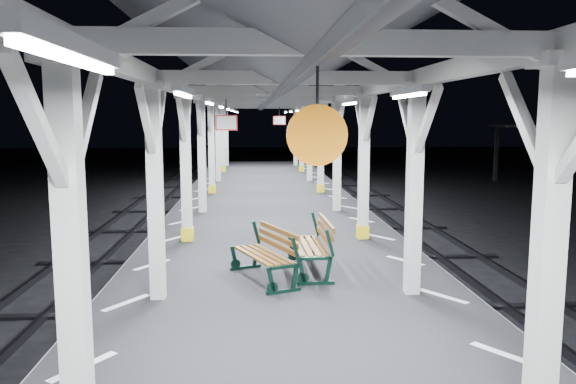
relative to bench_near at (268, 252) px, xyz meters
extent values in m
plane|color=black|center=(0.26, 1.10, -1.48)|extent=(120.00, 120.00, 0.00)
cube|color=black|center=(0.26, 1.10, -0.98)|extent=(6.00, 50.00, 1.00)
cube|color=silver|center=(-2.19, 1.10, -0.48)|extent=(1.00, 48.00, 0.01)
cube|color=silver|center=(2.71, 1.10, -0.48)|extent=(1.00, 48.00, 0.01)
cube|color=#2D2D33|center=(-4.19, 1.10, -1.40)|extent=(0.08, 60.00, 0.16)
cube|color=black|center=(-4.74, 1.10, -1.45)|extent=(2.20, 0.22, 0.06)
cube|color=#2D2D33|center=(4.71, 1.10, -1.40)|extent=(0.08, 60.00, 0.16)
cube|color=#2D2D33|center=(5.81, 1.10, -1.40)|extent=(0.08, 60.00, 0.16)
cube|color=black|center=(5.26, 1.10, -1.45)|extent=(2.20, 0.22, 0.06)
cube|color=silver|center=(-1.74, -4.90, 1.12)|extent=(0.22, 0.22, 3.20)
cube|color=silver|center=(-1.74, -4.90, 2.78)|extent=(0.40, 0.40, 0.12)
cube|color=silver|center=(-1.74, -4.35, 2.27)|extent=(0.10, 0.99, 0.99)
cube|color=silver|center=(-1.74, -5.45, 2.27)|extent=(0.10, 0.99, 0.99)
cube|color=silver|center=(-1.74, -0.90, 1.12)|extent=(0.22, 0.22, 3.20)
cube|color=silver|center=(-1.74, -0.90, 2.78)|extent=(0.40, 0.40, 0.12)
cube|color=silver|center=(-1.74, -0.35, 2.27)|extent=(0.10, 0.99, 0.99)
cube|color=silver|center=(-1.74, -1.45, 2.27)|extent=(0.10, 0.99, 0.99)
cube|color=silver|center=(-1.74, 3.10, 1.12)|extent=(0.22, 0.22, 3.20)
cube|color=silver|center=(-1.74, 3.10, 2.78)|extent=(0.40, 0.40, 0.12)
cube|color=yellow|center=(-1.74, 3.10, -0.30)|extent=(0.26, 0.26, 0.30)
cube|color=silver|center=(-1.74, 3.65, 2.27)|extent=(0.10, 0.99, 0.99)
cube|color=silver|center=(-1.74, 2.55, 2.27)|extent=(0.10, 0.99, 0.99)
cube|color=silver|center=(-1.74, 7.10, 1.12)|extent=(0.22, 0.22, 3.20)
cube|color=silver|center=(-1.74, 7.10, 2.78)|extent=(0.40, 0.40, 0.12)
cube|color=silver|center=(-1.74, 7.65, 2.27)|extent=(0.10, 0.99, 0.99)
cube|color=silver|center=(-1.74, 6.55, 2.27)|extent=(0.10, 0.99, 0.99)
cube|color=silver|center=(-1.74, 11.10, 1.12)|extent=(0.22, 0.22, 3.20)
cube|color=silver|center=(-1.74, 11.10, 2.78)|extent=(0.40, 0.40, 0.12)
cube|color=yellow|center=(-1.74, 11.10, -0.30)|extent=(0.26, 0.26, 0.30)
cube|color=silver|center=(-1.74, 11.65, 2.27)|extent=(0.10, 0.99, 0.99)
cube|color=silver|center=(-1.74, 10.55, 2.27)|extent=(0.10, 0.99, 0.99)
cube|color=silver|center=(-1.74, 15.10, 1.12)|extent=(0.22, 0.22, 3.20)
cube|color=silver|center=(-1.74, 15.10, 2.78)|extent=(0.40, 0.40, 0.12)
cube|color=silver|center=(-1.74, 15.65, 2.27)|extent=(0.10, 0.99, 0.99)
cube|color=silver|center=(-1.74, 14.55, 2.27)|extent=(0.10, 0.99, 0.99)
cube|color=silver|center=(-1.74, 19.10, 1.12)|extent=(0.22, 0.22, 3.20)
cube|color=silver|center=(-1.74, 19.10, 2.78)|extent=(0.40, 0.40, 0.12)
cube|color=yellow|center=(-1.74, 19.10, -0.30)|extent=(0.26, 0.26, 0.30)
cube|color=silver|center=(-1.74, 19.65, 2.27)|extent=(0.10, 0.99, 0.99)
cube|color=silver|center=(-1.74, 18.55, 2.27)|extent=(0.10, 0.99, 0.99)
cube|color=silver|center=(-1.74, 23.10, 1.12)|extent=(0.22, 0.22, 3.20)
cube|color=silver|center=(-1.74, 23.10, 2.78)|extent=(0.40, 0.40, 0.12)
cube|color=silver|center=(-1.74, 23.65, 2.27)|extent=(0.10, 0.99, 0.99)
cube|color=silver|center=(-1.74, 22.55, 2.27)|extent=(0.10, 0.99, 0.99)
cube|color=silver|center=(2.26, -4.90, 1.12)|extent=(0.22, 0.22, 3.20)
cube|color=silver|center=(2.26, -4.90, 2.78)|extent=(0.40, 0.40, 0.12)
cube|color=silver|center=(2.26, -4.35, 2.27)|extent=(0.10, 0.99, 0.99)
cube|color=silver|center=(2.26, -0.90, 1.12)|extent=(0.22, 0.22, 3.20)
cube|color=silver|center=(2.26, -0.90, 2.78)|extent=(0.40, 0.40, 0.12)
cube|color=silver|center=(2.26, -0.35, 2.27)|extent=(0.10, 0.99, 0.99)
cube|color=silver|center=(2.26, -1.45, 2.27)|extent=(0.10, 0.99, 0.99)
cube|color=silver|center=(2.26, 3.10, 1.12)|extent=(0.22, 0.22, 3.20)
cube|color=silver|center=(2.26, 3.10, 2.78)|extent=(0.40, 0.40, 0.12)
cube|color=yellow|center=(2.26, 3.10, -0.30)|extent=(0.26, 0.26, 0.30)
cube|color=silver|center=(2.26, 3.65, 2.27)|extent=(0.10, 0.99, 0.99)
cube|color=silver|center=(2.26, 2.55, 2.27)|extent=(0.10, 0.99, 0.99)
cube|color=silver|center=(2.26, 7.10, 1.12)|extent=(0.22, 0.22, 3.20)
cube|color=silver|center=(2.26, 7.10, 2.78)|extent=(0.40, 0.40, 0.12)
cube|color=silver|center=(2.26, 7.65, 2.27)|extent=(0.10, 0.99, 0.99)
cube|color=silver|center=(2.26, 6.55, 2.27)|extent=(0.10, 0.99, 0.99)
cube|color=silver|center=(2.26, 11.10, 1.12)|extent=(0.22, 0.22, 3.20)
cube|color=silver|center=(2.26, 11.10, 2.78)|extent=(0.40, 0.40, 0.12)
cube|color=yellow|center=(2.26, 11.10, -0.30)|extent=(0.26, 0.26, 0.30)
cube|color=silver|center=(2.26, 11.65, 2.27)|extent=(0.10, 0.99, 0.99)
cube|color=silver|center=(2.26, 10.55, 2.27)|extent=(0.10, 0.99, 0.99)
cube|color=silver|center=(2.26, 15.10, 1.12)|extent=(0.22, 0.22, 3.20)
cube|color=silver|center=(2.26, 15.10, 2.78)|extent=(0.40, 0.40, 0.12)
cube|color=silver|center=(2.26, 15.65, 2.27)|extent=(0.10, 0.99, 0.99)
cube|color=silver|center=(2.26, 14.55, 2.27)|extent=(0.10, 0.99, 0.99)
cube|color=silver|center=(2.26, 19.10, 1.12)|extent=(0.22, 0.22, 3.20)
cube|color=silver|center=(2.26, 19.10, 2.78)|extent=(0.40, 0.40, 0.12)
cube|color=yellow|center=(2.26, 19.10, -0.30)|extent=(0.26, 0.26, 0.30)
cube|color=silver|center=(2.26, 19.65, 2.27)|extent=(0.10, 0.99, 0.99)
cube|color=silver|center=(2.26, 18.55, 2.27)|extent=(0.10, 0.99, 0.99)
cube|color=silver|center=(2.26, 23.10, 1.12)|extent=(0.22, 0.22, 3.20)
cube|color=silver|center=(2.26, 23.10, 2.78)|extent=(0.40, 0.40, 0.12)
cube|color=silver|center=(2.26, 23.65, 2.27)|extent=(0.10, 0.99, 0.99)
cube|color=silver|center=(2.26, 22.55, 2.27)|extent=(0.10, 0.99, 0.99)
cube|color=silver|center=(-1.74, 1.10, 2.90)|extent=(0.18, 48.00, 0.24)
cube|color=silver|center=(2.26, 1.10, 2.90)|extent=(0.18, 48.00, 0.24)
cube|color=silver|center=(0.26, -4.90, 2.90)|extent=(4.20, 0.14, 0.20)
cube|color=silver|center=(0.26, -0.90, 2.90)|extent=(4.20, 0.14, 0.20)
cube|color=silver|center=(0.26, 3.10, 2.90)|extent=(4.20, 0.14, 0.20)
cube|color=silver|center=(0.26, 7.10, 2.90)|extent=(4.20, 0.14, 0.20)
cube|color=silver|center=(0.26, 11.10, 2.90)|extent=(4.20, 0.14, 0.20)
cube|color=silver|center=(0.26, 15.10, 2.90)|extent=(4.20, 0.14, 0.20)
cube|color=silver|center=(0.26, 19.10, 2.90)|extent=(4.20, 0.14, 0.20)
cube|color=silver|center=(0.26, 23.10, 2.90)|extent=(4.20, 0.14, 0.20)
cube|color=silver|center=(0.26, 1.10, 3.82)|extent=(0.16, 48.00, 0.20)
cube|color=#4A4D52|center=(-1.04, 1.10, 3.44)|extent=(2.80, 49.00, 1.45)
cube|color=#4A4D52|center=(1.56, 1.10, 3.44)|extent=(2.80, 49.00, 1.45)
cube|color=silver|center=(-1.04, -6.90, 2.62)|extent=(0.10, 1.35, 0.08)
cube|color=white|center=(-1.04, -6.90, 2.57)|extent=(0.05, 1.25, 0.05)
cube|color=silver|center=(-1.04, -2.90, 2.62)|extent=(0.10, 1.35, 0.08)
cube|color=white|center=(-1.04, -2.90, 2.57)|extent=(0.05, 1.25, 0.05)
cube|color=silver|center=(-1.04, 1.10, 2.62)|extent=(0.10, 1.35, 0.08)
cube|color=white|center=(-1.04, 1.10, 2.57)|extent=(0.05, 1.25, 0.05)
cube|color=silver|center=(-1.04, 5.10, 2.62)|extent=(0.10, 1.35, 0.08)
cube|color=white|center=(-1.04, 5.10, 2.57)|extent=(0.05, 1.25, 0.05)
cube|color=silver|center=(-1.04, 9.10, 2.62)|extent=(0.10, 1.35, 0.08)
cube|color=white|center=(-1.04, 9.10, 2.57)|extent=(0.05, 1.25, 0.05)
cube|color=silver|center=(-1.04, 13.10, 2.62)|extent=(0.10, 1.35, 0.08)
cube|color=white|center=(-1.04, 13.10, 2.57)|extent=(0.05, 1.25, 0.05)
cube|color=silver|center=(-1.04, 17.10, 2.62)|extent=(0.10, 1.35, 0.08)
cube|color=white|center=(-1.04, 17.10, 2.57)|extent=(0.05, 1.25, 0.05)
cube|color=silver|center=(-1.04, 21.10, 2.62)|extent=(0.10, 1.35, 0.08)
cube|color=white|center=(-1.04, 21.10, 2.57)|extent=(0.05, 1.25, 0.05)
cube|color=silver|center=(1.56, -2.90, 2.62)|extent=(0.10, 1.35, 0.08)
cube|color=white|center=(1.56, -2.90, 2.57)|extent=(0.05, 1.25, 0.05)
cube|color=silver|center=(1.56, 1.10, 2.62)|extent=(0.10, 1.35, 0.08)
cube|color=white|center=(1.56, 1.10, 2.57)|extent=(0.05, 1.25, 0.05)
cube|color=silver|center=(1.56, 5.10, 2.62)|extent=(0.10, 1.35, 0.08)
cube|color=white|center=(1.56, 5.10, 2.57)|extent=(0.05, 1.25, 0.05)
cube|color=silver|center=(1.56, 9.10, 2.62)|extent=(0.10, 1.35, 0.08)
cube|color=white|center=(1.56, 9.10, 2.57)|extent=(0.05, 1.25, 0.05)
cube|color=silver|center=(1.56, 13.10, 2.62)|extent=(0.10, 1.35, 0.08)
cube|color=white|center=(1.56, 13.10, 2.57)|extent=(0.05, 1.25, 0.05)
cube|color=silver|center=(1.56, 17.10, 2.62)|extent=(0.10, 1.35, 0.08)
cube|color=white|center=(1.56, 17.10, 2.57)|extent=(0.05, 1.25, 0.05)
cube|color=silver|center=(1.56, 21.10, 2.62)|extent=(0.10, 1.35, 0.08)
cube|color=white|center=(1.56, 21.10, 2.57)|extent=(0.05, 1.25, 0.05)
cylinder|color=black|center=(0.26, -4.90, 2.57)|extent=(0.02, 0.02, 0.30)
cylinder|color=orange|center=(0.26, -4.90, 2.17)|extent=(0.50, 0.04, 0.50)
cylinder|color=black|center=(-0.85, 3.59, 2.54)|extent=(0.02, 0.02, 0.36)
cube|color=red|center=(-0.85, 3.59, 2.19)|extent=(0.50, 0.03, 0.35)
cube|color=white|center=(-0.85, 3.59, 2.19)|extent=(0.44, 0.04, 0.29)
cylinder|color=black|center=(0.83, 13.05, 2.54)|extent=(0.02, 0.02, 0.36)
cube|color=red|center=(0.83, 13.05, 2.19)|extent=(0.50, 0.03, 0.35)
cube|color=white|center=(0.83, 13.05, 2.19)|extent=(0.44, 0.05, 0.29)
cube|color=black|center=(14.26, 23.10, 0.17)|extent=(0.20, 0.20, 3.30)
sphere|color=silver|center=(14.26, 17.10, 1.74)|extent=(0.20, 0.20, 0.20)
sphere|color=silver|center=(14.26, 23.10, 1.74)|extent=(0.20, 0.20, 0.20)
cube|color=black|center=(0.22, -0.77, -0.45)|extent=(0.58, 0.29, 0.06)
cube|color=black|center=(0.02, -0.86, -0.25)|extent=(0.16, 0.11, 0.46)
cube|color=black|center=(0.41, -0.70, -0.25)|extent=(0.15, 0.10, 0.46)
cube|color=black|center=(0.43, -0.69, 0.19)|extent=(0.17, 0.11, 0.44)
cube|color=black|center=(-0.40, 0.70, -0.45)|extent=(0.58, 0.29, 0.06)
cube|color=black|center=(-0.60, 0.61, -0.25)|extent=(0.16, 0.11, 0.46)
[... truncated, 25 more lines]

